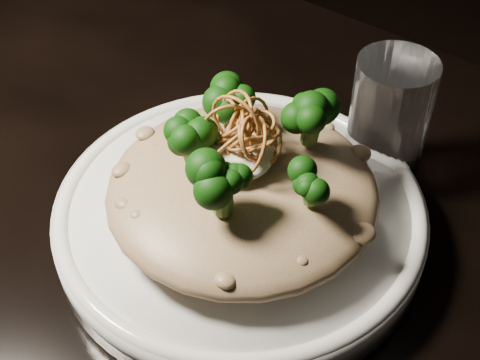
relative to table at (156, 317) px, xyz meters
name	(u,v)px	position (x,y,z in m)	size (l,w,h in m)	color
table	(156,317)	(0.00, 0.00, 0.00)	(1.10, 0.80, 0.75)	black
plate	(240,217)	(0.04, 0.06, 0.10)	(0.29, 0.29, 0.03)	white
risotto	(242,190)	(0.05, 0.06, 0.13)	(0.20, 0.20, 0.04)	brown
broccoli	(245,142)	(0.05, 0.06, 0.18)	(0.12, 0.12, 0.04)	black
cheese	(235,155)	(0.04, 0.06, 0.16)	(0.06, 0.06, 0.02)	white
shallots	(242,126)	(0.04, 0.07, 0.19)	(0.05, 0.05, 0.03)	brown
drinking_glass	(388,122)	(0.09, 0.19, 0.14)	(0.06, 0.06, 0.11)	white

